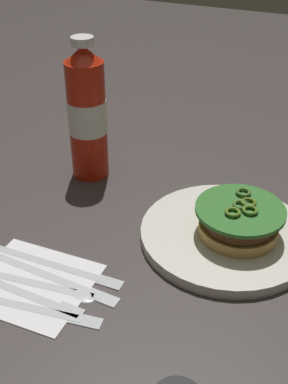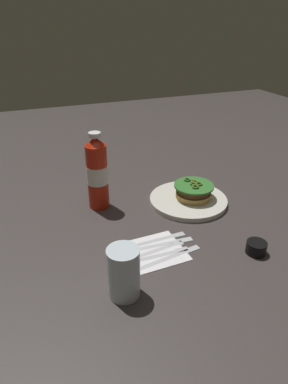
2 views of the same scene
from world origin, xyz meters
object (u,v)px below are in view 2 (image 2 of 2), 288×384
at_px(spoon_utensil, 163,247).
at_px(steak_knife, 160,244).
at_px(condiment_cup, 256,248).
at_px(water_glass, 124,273).
at_px(dinner_plate, 188,200).
at_px(table_knife, 170,256).
at_px(fork_utensil, 164,253).
at_px(ketchup_bottle, 97,173).
at_px(napkin, 154,251).
at_px(butter_knife, 156,239).
at_px(burger_sandwich, 194,191).

bearing_deg(spoon_utensil, steak_knife, 96.95).
bearing_deg(condiment_cup, water_glass, -177.76).
xyz_separation_m(dinner_plate, table_knife, (-0.18, -0.24, -0.00)).
distance_m(fork_utensil, steak_knife, 0.04).
relative_size(ketchup_bottle, napkin, 1.58).
bearing_deg(dinner_plate, condiment_cup, -82.32).
height_order(condiment_cup, fork_utensil, condiment_cup).
relative_size(condiment_cup, butter_knife, 0.26).
bearing_deg(condiment_cup, dinner_plate, 97.68).
distance_m(table_knife, butter_knife, 0.08).
bearing_deg(dinner_plate, ketchup_bottle, 163.28).
relative_size(spoon_utensil, butter_knife, 0.89).
xyz_separation_m(dinner_plate, napkin, (-0.21, -0.20, -0.01)).
bearing_deg(butter_knife, condiment_cup, -32.49).
bearing_deg(dinner_plate, burger_sandwich, -0.39).
height_order(condiment_cup, steak_knife, condiment_cup).
height_order(fork_utensil, steak_knife, same).
xyz_separation_m(dinner_plate, butter_knife, (-0.18, -0.16, -0.00)).
relative_size(dinner_plate, steak_knife, 1.16).
xyz_separation_m(burger_sandwich, ketchup_bottle, (-0.30, 0.08, 0.08)).
relative_size(ketchup_bottle, steak_knife, 1.13).
distance_m(ketchup_bottle, steak_knife, 0.31).
distance_m(dinner_plate, napkin, 0.29).
distance_m(water_glass, napkin, 0.18).
height_order(dinner_plate, napkin, dinner_plate).
bearing_deg(steak_knife, table_knife, -88.30).
xyz_separation_m(table_knife, spoon_utensil, (0.00, 0.04, 0.00)).
height_order(table_knife, spoon_utensil, same).
relative_size(burger_sandwich, spoon_utensil, 0.72).
bearing_deg(napkin, water_glass, -136.19).
bearing_deg(burger_sandwich, table_knife, -129.46).
xyz_separation_m(ketchup_bottle, condiment_cup, (0.32, -0.39, -0.10)).
relative_size(condiment_cup, spoon_utensil, 0.29).
relative_size(table_knife, butter_knife, 1.05).
bearing_deg(butter_knife, napkin, -119.65).
bearing_deg(napkin, dinner_plate, 44.17).
bearing_deg(burger_sandwich, spoon_utensil, -134.87).
bearing_deg(fork_utensil, napkin, 131.64).
xyz_separation_m(dinner_plate, ketchup_bottle, (-0.28, 0.08, 0.11)).
bearing_deg(water_glass, table_knife, 27.37).
bearing_deg(butter_knife, ketchup_bottle, 111.77).
relative_size(table_knife, spoon_utensil, 1.18).
relative_size(steak_knife, butter_knife, 1.08).
xyz_separation_m(burger_sandwich, steak_knife, (-0.20, -0.18, -0.04)).
bearing_deg(dinner_plate, fork_utensil, -130.20).
distance_m(condiment_cup, napkin, 0.27).
xyz_separation_m(dinner_plate, steak_knife, (-0.18, -0.18, -0.00)).
xyz_separation_m(water_glass, napkin, (0.12, 0.11, -0.06)).
bearing_deg(ketchup_bottle, water_glass, -96.60).
height_order(water_glass, napkin, water_glass).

